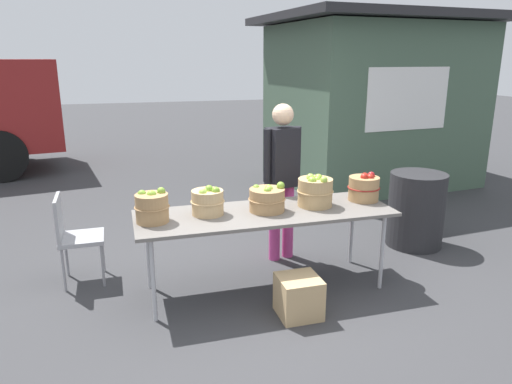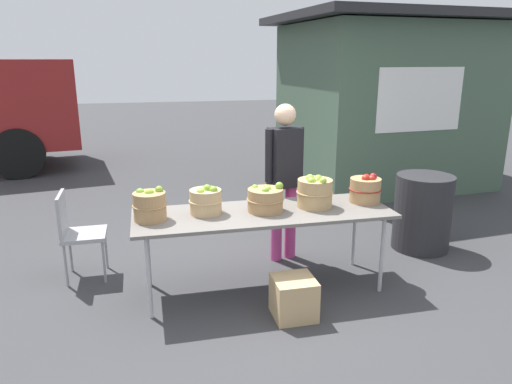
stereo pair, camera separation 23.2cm
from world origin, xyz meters
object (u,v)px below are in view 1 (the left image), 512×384
apple_basket_green_2 (267,199)px  apple_basket_green_1 (208,201)px  market_table (265,216)px  folding_chair (73,232)px  produce_crate (299,296)px  apple_basket_green_3 (315,191)px  trash_barrel (416,210)px  apple_basket_green_0 (152,207)px  vendor_adult (282,170)px  apple_basket_red_0 (364,188)px

apple_basket_green_2 → apple_basket_green_1: bearing=174.5°
market_table → folding_chair: folding_chair is taller
apple_basket_green_2 → produce_crate: size_ratio=0.99×
apple_basket_green_3 → trash_barrel: bearing=19.2°
apple_basket_green_0 → produce_crate: (1.11, -0.54, -0.71)m
market_table → vendor_adult: vendor_adult is taller
apple_basket_red_0 → trash_barrel: (0.94, 0.47, -0.45)m
apple_basket_green_0 → apple_basket_green_2: size_ratio=0.87×
trash_barrel → produce_crate: trash_barrel is taller
apple_basket_green_0 → vendor_adult: bearing=24.6°
apple_basket_red_0 → produce_crate: (-0.89, -0.62, -0.71)m
apple_basket_green_0 → apple_basket_green_3: apple_basket_green_3 is taller
market_table → trash_barrel: trash_barrel is taller
vendor_adult → trash_barrel: (1.59, -0.07, -0.54)m
market_table → apple_basket_green_1: bearing=172.6°
apple_basket_green_0 → apple_basket_red_0: bearing=2.2°
apple_basket_green_1 → trash_barrel: (2.46, 0.48, -0.45)m
apple_basket_green_2 → folding_chair: size_ratio=0.39×
apple_basket_red_0 → vendor_adult: 0.85m
vendor_adult → trash_barrel: 1.68m
market_table → apple_basket_green_3: (0.49, 0.04, 0.18)m
apple_basket_green_2 → vendor_adult: vendor_adult is taller
market_table → produce_crate: size_ratio=6.78×
apple_basket_green_0 → apple_basket_green_3: bearing=1.5°
vendor_adult → folding_chair: size_ratio=1.91×
apple_basket_green_0 → apple_basket_red_0: (2.00, 0.08, -0.00)m
apple_basket_green_1 → vendor_adult: bearing=32.3°
apple_basket_green_1 → apple_basket_green_2: size_ratio=0.89×
apple_basket_green_1 → vendor_adult: vendor_adult is taller
apple_basket_green_0 → produce_crate: size_ratio=0.86×
apple_basket_green_1 → apple_basket_green_2: apple_basket_green_1 is taller
apple_basket_green_3 → folding_chair: size_ratio=0.39×
produce_crate → apple_basket_green_2: bearing=100.5°
market_table → apple_basket_red_0: bearing=4.2°
apple_basket_red_0 → produce_crate: apple_basket_red_0 is taller
produce_crate → apple_basket_red_0: bearing=34.7°
apple_basket_green_2 → produce_crate: apple_basket_green_2 is taller
apple_basket_green_0 → apple_basket_green_3: size_ratio=0.87×
apple_basket_green_2 → apple_basket_red_0: size_ratio=1.09×
market_table → apple_basket_green_1: 0.53m
market_table → vendor_adult: (0.37, 0.62, 0.26)m
trash_barrel → produce_crate: size_ratio=2.48×
apple_basket_green_2 → apple_basket_red_0: 0.99m
market_table → apple_basket_green_2: (0.02, 0.01, 0.15)m
produce_crate → apple_basket_green_1: bearing=136.0°
apple_basket_green_1 → trash_barrel: 2.55m
market_table → produce_crate: bearing=-77.2°
market_table → apple_basket_green_3: 0.53m
apple_basket_green_3 → folding_chair: (-2.18, 0.58, -0.38)m
apple_basket_green_3 → apple_basket_green_1: bearing=178.5°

